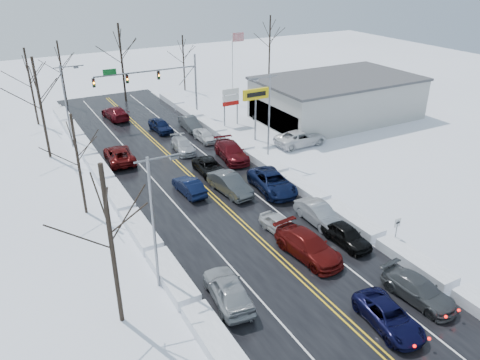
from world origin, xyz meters
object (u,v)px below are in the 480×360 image
traffic_signal_mast (158,78)px  tires_plus_sign (256,98)px  dealership_building (337,98)px  flagpole (234,63)px  oncoming_car_0 (190,193)px

traffic_signal_mast → tires_plus_sign: 13.92m
traffic_signal_mast → dealership_building: (20.53, -9.99, -2.82)m
flagpole → dealership_building: 15.24m
tires_plus_sign → oncoming_car_0: size_ratio=1.38×
traffic_signal_mast → oncoming_car_0: traffic_signal_mast is taller
dealership_building → flagpole: bearing=126.3°
tires_plus_sign → dealership_building: 13.82m
flagpole → tires_plus_sign: bearing=-108.4°
flagpole → oncoming_car_0: size_ratio=2.30×
oncoming_car_0 → dealership_building: bearing=-160.0°
dealership_building → oncoming_car_0: (-25.58, -10.94, -2.66)m
traffic_signal_mast → flagpole: 11.90m
traffic_signal_mast → tires_plus_sign: (7.05, -12.00, -0.49)m
flagpole → oncoming_car_0: 29.03m
traffic_signal_mast → oncoming_car_0: (-5.05, -20.93, -5.48)m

